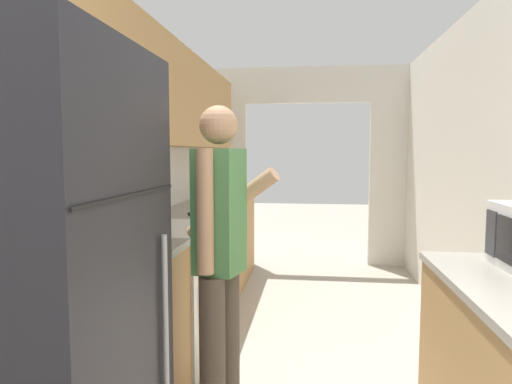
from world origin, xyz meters
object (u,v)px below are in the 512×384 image
object	(u,v)px
refrigerator	(35,307)
knife	(193,214)
person	(219,260)
range_oven	(164,293)

from	to	relation	value
refrigerator	knife	bearing A→B (deg)	90.35
refrigerator	person	xyz separation A→B (m)	(0.49, 0.78, -0.01)
refrigerator	person	world-z (taller)	refrigerator
knife	person	bearing A→B (deg)	-94.53
refrigerator	range_oven	size ratio (longest dim) A/B	1.68
range_oven	knife	size ratio (longest dim) A/B	3.10
refrigerator	knife	size ratio (longest dim) A/B	5.20
knife	range_oven	bearing A→B (deg)	-118.62
range_oven	person	size ratio (longest dim) A/B	0.64
range_oven	knife	world-z (taller)	range_oven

